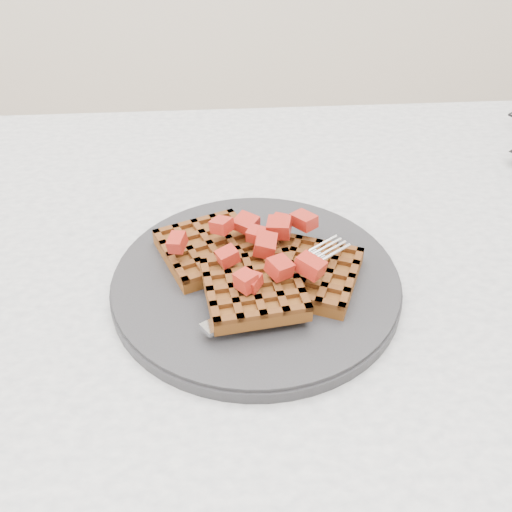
{
  "coord_description": "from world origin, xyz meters",
  "views": [
    {
      "loc": [
        -0.11,
        -0.46,
        1.13
      ],
      "look_at": [
        -0.08,
        -0.03,
        0.79
      ],
      "focal_mm": 40.0,
      "sensor_mm": 36.0,
      "label": 1
    }
  ],
  "objects": [
    {
      "name": "fork",
      "position": [
        -0.05,
        -0.06,
        0.77
      ],
      "size": [
        0.16,
        0.12,
        0.02
      ],
      "primitive_type": null,
      "rotation": [
        0.0,
        0.0,
        -0.95
      ],
      "color": "silver",
      "rests_on": "plate"
    },
    {
      "name": "waffles",
      "position": [
        -0.08,
        -0.03,
        0.78
      ],
      "size": [
        0.22,
        0.18,
        0.03
      ],
      "color": "brown",
      "rests_on": "plate"
    },
    {
      "name": "table",
      "position": [
        0.0,
        0.0,
        0.64
      ],
      "size": [
        1.2,
        0.8,
        0.75
      ],
      "color": "silver",
      "rests_on": "ground"
    },
    {
      "name": "strawberry_pile",
      "position": [
        -0.08,
        -0.03,
        0.8
      ],
      "size": [
        0.15,
        0.15,
        0.02
      ],
      "primitive_type": null,
      "color": "#8B0700",
      "rests_on": "waffles"
    },
    {
      "name": "plate",
      "position": [
        -0.08,
        -0.03,
        0.76
      ],
      "size": [
        0.29,
        0.29,
        0.02
      ],
      "primitive_type": "cylinder",
      "color": "#252427",
      "rests_on": "table"
    }
  ]
}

